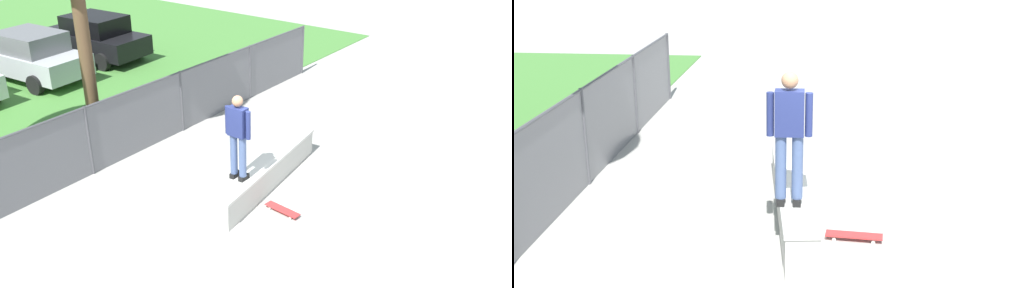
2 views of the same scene
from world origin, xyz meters
TOP-DOWN VIEW (x-y plane):
  - ground_plane at (0.00, 0.00)m, footprint 80.00×80.00m
  - concrete_ledge at (0.45, 0.99)m, footprint 3.99×0.96m
  - skateboarder at (-0.56, 0.99)m, footprint 0.28×0.60m
  - skateboard at (-0.28, 0.08)m, footprint 0.27×0.81m
  - chainlink_fence at (0.00, 4.54)m, footprint 15.19×0.07m

SIDE VIEW (x-z plane):
  - ground_plane at x=0.00m, z-range 0.00..0.00m
  - skateboard at x=-0.28m, z-range 0.03..0.12m
  - concrete_ledge at x=0.45m, z-range 0.00..0.63m
  - chainlink_fence at x=0.00m, z-range 0.08..1.76m
  - skateboarder at x=-0.56m, z-range 0.73..2.55m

